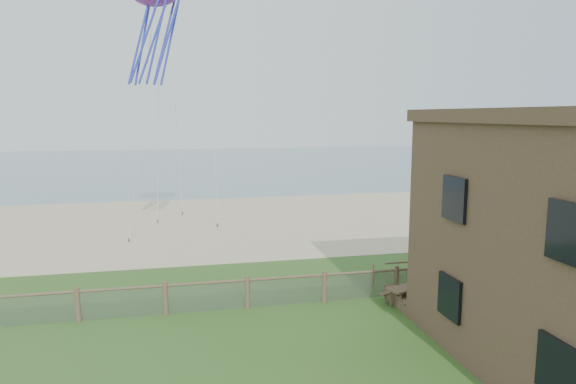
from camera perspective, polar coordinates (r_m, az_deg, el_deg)
sand_beach at (r=35.22m, az=-8.05°, el=-3.36°), size 72.00×20.00×0.02m
ocean at (r=78.76m, az=-10.45°, el=3.15°), size 160.00×68.00×0.02m
chainlink_fence at (r=19.71m, az=-4.53°, el=-11.25°), size 36.20×0.20×1.25m
motel_deck at (r=24.27m, az=28.39°, el=-9.19°), size 15.00×2.00×0.50m
picnic_table at (r=20.54m, az=13.38°, el=-11.09°), size 2.21×1.93×0.79m
octopus_kite at (r=27.38m, az=-14.60°, el=18.07°), size 3.43×2.65×6.48m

